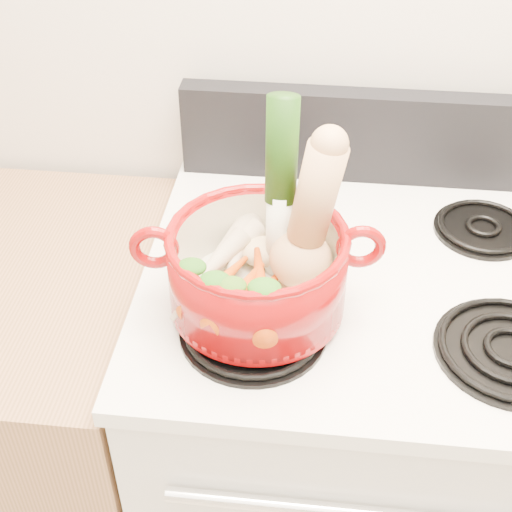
# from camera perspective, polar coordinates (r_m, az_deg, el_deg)

# --- Properties ---
(stove_body) EXTENTS (0.76, 0.65, 0.92)m
(stove_body) POSITION_cam_1_polar(r_m,az_deg,el_deg) (1.56, 7.70, -15.22)
(stove_body) COLOR silver
(stove_body) RESTS_ON floor
(cooktop) EXTENTS (0.78, 0.67, 0.03)m
(cooktop) POSITION_cam_1_polar(r_m,az_deg,el_deg) (1.21, 9.60, -1.96)
(cooktop) COLOR white
(cooktop) RESTS_ON stove_body
(control_backsplash) EXTENTS (0.76, 0.05, 0.18)m
(control_backsplash) POSITION_cam_1_polar(r_m,az_deg,el_deg) (1.40, 9.81, 9.36)
(control_backsplash) COLOR black
(control_backsplash) RESTS_ON cooktop
(burner_front_left) EXTENTS (0.22, 0.22, 0.02)m
(burner_front_left) POSITION_cam_1_polar(r_m,az_deg,el_deg) (1.08, -0.23, -5.83)
(burner_front_left) COLOR black
(burner_front_left) RESTS_ON cooktop
(burner_front_right) EXTENTS (0.22, 0.22, 0.02)m
(burner_front_right) POSITION_cam_1_polar(r_m,az_deg,el_deg) (1.11, 19.73, -7.02)
(burner_front_right) COLOR black
(burner_front_right) RESTS_ON cooktop
(burner_back_left) EXTENTS (0.17, 0.17, 0.02)m
(burner_back_left) POSITION_cam_1_polar(r_m,az_deg,el_deg) (1.31, 1.27, 3.42)
(burner_back_left) COLOR black
(burner_back_left) RESTS_ON cooktop
(burner_back_right) EXTENTS (0.17, 0.17, 0.02)m
(burner_back_right) POSITION_cam_1_polar(r_m,az_deg,el_deg) (1.34, 17.72, 2.21)
(burner_back_right) COLOR black
(burner_back_right) RESTS_ON cooktop
(dutch_oven) EXTENTS (0.30, 0.30, 0.13)m
(dutch_oven) POSITION_cam_1_polar(r_m,az_deg,el_deg) (1.06, 0.12, -1.16)
(dutch_oven) COLOR maroon
(dutch_oven) RESTS_ON burner_front_left
(pot_handle_left) EXTENTS (0.08, 0.03, 0.07)m
(pot_handle_left) POSITION_cam_1_polar(r_m,az_deg,el_deg) (1.05, -8.16, 0.69)
(pot_handle_left) COLOR maroon
(pot_handle_left) RESTS_ON dutch_oven
(pot_handle_right) EXTENTS (0.08, 0.03, 0.07)m
(pot_handle_right) POSITION_cam_1_polar(r_m,az_deg,el_deg) (1.05, 8.39, 0.76)
(pot_handle_right) COLOR maroon
(pot_handle_right) RESTS_ON dutch_oven
(squash) EXTENTS (0.17, 0.14, 0.26)m
(squash) POSITION_cam_1_polar(r_m,az_deg,el_deg) (1.03, 3.78, 3.18)
(squash) COLOR tan
(squash) RESTS_ON dutch_oven
(leek) EXTENTS (0.05, 0.07, 0.31)m
(leek) POSITION_cam_1_polar(r_m,az_deg,el_deg) (1.04, 1.98, 5.53)
(leek) COLOR silver
(leek) RESTS_ON dutch_oven
(ginger) EXTENTS (0.09, 0.07, 0.04)m
(ginger) POSITION_cam_1_polar(r_m,az_deg,el_deg) (1.12, 0.66, 0.29)
(ginger) COLOR #D6B884
(ginger) RESTS_ON dutch_oven
(parsnip_0) EXTENTS (0.13, 0.23, 0.06)m
(parsnip_0) POSITION_cam_1_polar(r_m,az_deg,el_deg) (1.10, -3.37, -0.76)
(parsnip_0) COLOR beige
(parsnip_0) RESTS_ON dutch_oven
(parsnip_1) EXTENTS (0.14, 0.18, 0.05)m
(parsnip_1) POSITION_cam_1_polar(r_m,az_deg,el_deg) (1.10, -3.00, -0.32)
(parsnip_1) COLOR beige
(parsnip_1) RESTS_ON dutch_oven
(parsnip_2) EXTENTS (0.06, 0.19, 0.06)m
(parsnip_2) POSITION_cam_1_polar(r_m,az_deg,el_deg) (1.12, -1.34, 0.99)
(parsnip_2) COLOR beige
(parsnip_2) RESTS_ON dutch_oven
(parsnip_3) EXTENTS (0.11, 0.16, 0.05)m
(parsnip_3) POSITION_cam_1_polar(r_m,az_deg,el_deg) (1.08, -3.64, -0.80)
(parsnip_3) COLOR beige
(parsnip_3) RESTS_ON dutch_oven
(carrot_0) EXTENTS (0.09, 0.16, 0.05)m
(carrot_0) POSITION_cam_1_polar(r_m,az_deg,el_deg) (1.04, 0.03, -3.98)
(carrot_0) COLOR #C74609
(carrot_0) RESTS_ON dutch_oven
(carrot_1) EXTENTS (0.10, 0.15, 0.04)m
(carrot_1) POSITION_cam_1_polar(r_m,az_deg,el_deg) (1.06, -3.16, -2.49)
(carrot_1) COLOR #DC550B
(carrot_1) RESTS_ON dutch_oven
(carrot_2) EXTENTS (0.07, 0.19, 0.05)m
(carrot_2) POSITION_cam_1_polar(r_m,az_deg,el_deg) (1.04, 0.40, -3.03)
(carrot_2) COLOR #C84A0A
(carrot_2) RESTS_ON dutch_oven
(carrot_3) EXTENTS (0.09, 0.15, 0.04)m
(carrot_3) POSITION_cam_1_polar(r_m,az_deg,el_deg) (1.03, -1.53, -3.23)
(carrot_3) COLOR #D44E0A
(carrot_3) RESTS_ON dutch_oven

